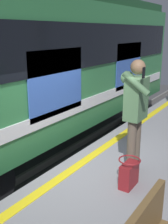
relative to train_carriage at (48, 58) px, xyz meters
name	(u,v)px	position (x,y,z in m)	size (l,w,h in m)	color
ground_plane	(67,205)	(1.99, 2.03, -2.43)	(25.56, 25.56, 0.00)	#3D3D3F
safety_line	(80,164)	(1.99, 2.33, -1.51)	(16.70, 0.16, 0.01)	yellow
track_rail_near	(16,181)	(1.99, 0.71, -2.35)	(22.15, 0.08, 0.16)	slate
train_carriage	(48,58)	(0.00, 0.00, 0.00)	(9.01, 3.12, 3.80)	#2D723F
passenger	(135,108)	(1.72, 3.17, -0.45)	(0.57, 0.55, 1.79)	brown
handbag	(129,174)	(2.16, 3.31, -1.31)	(0.35, 0.32, 0.43)	maroon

